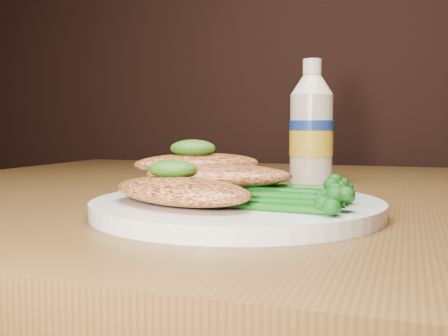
% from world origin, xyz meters
% --- Properties ---
extents(plate, '(0.24, 0.24, 0.01)m').
position_xyz_m(plate, '(-0.09, 0.86, 0.76)').
color(plate, white).
rests_on(plate, dining_table).
extents(chicken_front, '(0.15, 0.12, 0.02)m').
position_xyz_m(chicken_front, '(-0.12, 0.82, 0.77)').
color(chicken_front, '#D37A43').
rests_on(chicken_front, plate).
extents(chicken_mid, '(0.14, 0.08, 0.02)m').
position_xyz_m(chicken_mid, '(-0.11, 0.87, 0.78)').
color(chicken_mid, '#D37A43').
rests_on(chicken_mid, plate).
extents(chicken_back, '(0.13, 0.13, 0.02)m').
position_xyz_m(chicken_back, '(-0.14, 0.90, 0.79)').
color(chicken_back, '#D37A43').
rests_on(chicken_back, plate).
extents(pesto_front, '(0.05, 0.05, 0.02)m').
position_xyz_m(pesto_front, '(-0.13, 0.84, 0.79)').
color(pesto_front, '#093508').
rests_on(pesto_front, chicken_front).
extents(pesto_back, '(0.05, 0.05, 0.02)m').
position_xyz_m(pesto_back, '(-0.14, 0.90, 0.80)').
color(pesto_back, '#093508').
rests_on(pesto_back, chicken_back).
extents(broccolini_bundle, '(0.14, 0.13, 0.02)m').
position_xyz_m(broccolini_bundle, '(-0.04, 0.86, 0.77)').
color(broccolini_bundle, '#125614').
rests_on(broccolini_bundle, plate).
extents(mayo_bottle, '(0.07, 0.07, 0.16)m').
position_xyz_m(mayo_bottle, '(-0.07, 1.13, 0.83)').
color(mayo_bottle, beige).
rests_on(mayo_bottle, dining_table).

